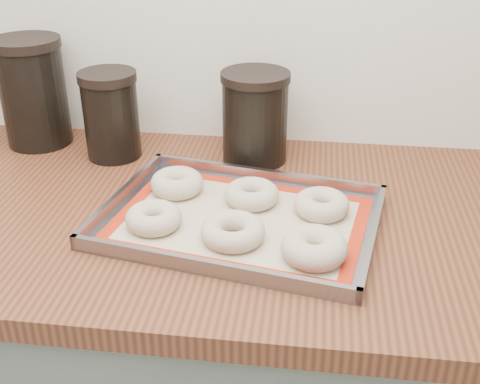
# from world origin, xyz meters

# --- Properties ---
(countertop) EXTENTS (3.06, 0.68, 0.04)m
(countertop) POSITION_xyz_m (0.00, 1.68, 0.88)
(countertop) COLOR brown
(countertop) RESTS_ON cabinet
(baking_tray) EXTENTS (0.51, 0.41, 0.03)m
(baking_tray) POSITION_xyz_m (0.20, 1.63, 0.91)
(baking_tray) COLOR gray
(baking_tray) RESTS_ON countertop
(baking_mat) EXTENTS (0.47, 0.36, 0.00)m
(baking_mat) POSITION_xyz_m (0.20, 1.63, 0.90)
(baking_mat) COLOR #C6B793
(baking_mat) RESTS_ON baking_tray
(bagel_front_left) EXTENTS (0.13, 0.13, 0.04)m
(bagel_front_left) POSITION_xyz_m (0.06, 1.59, 0.92)
(bagel_front_left) COLOR beige
(bagel_front_left) RESTS_ON baking_mat
(bagel_front_mid) EXTENTS (0.14, 0.14, 0.04)m
(bagel_front_mid) POSITION_xyz_m (0.20, 1.56, 0.92)
(bagel_front_mid) COLOR beige
(bagel_front_mid) RESTS_ON baking_mat
(bagel_front_right) EXTENTS (0.14, 0.14, 0.04)m
(bagel_front_right) POSITION_xyz_m (0.33, 1.53, 0.93)
(bagel_front_right) COLOR beige
(bagel_front_right) RESTS_ON baking_mat
(bagel_back_left) EXTENTS (0.10, 0.10, 0.04)m
(bagel_back_left) POSITION_xyz_m (0.07, 1.72, 0.92)
(bagel_back_left) COLOR beige
(bagel_back_left) RESTS_ON baking_mat
(bagel_back_mid) EXTENTS (0.11, 0.11, 0.04)m
(bagel_back_mid) POSITION_xyz_m (0.22, 1.69, 0.92)
(bagel_back_mid) COLOR beige
(bagel_back_mid) RESTS_ON baking_mat
(bagel_back_right) EXTENTS (0.13, 0.13, 0.04)m
(bagel_back_right) POSITION_xyz_m (0.34, 1.67, 0.92)
(bagel_back_right) COLOR beige
(bagel_back_right) RESTS_ON baking_mat
(canister_left) EXTENTS (0.15, 0.15, 0.23)m
(canister_left) POSITION_xyz_m (-0.28, 1.92, 1.02)
(canister_left) COLOR black
(canister_left) RESTS_ON countertop
(canister_mid) EXTENTS (0.12, 0.12, 0.18)m
(canister_mid) POSITION_xyz_m (-0.10, 1.87, 0.99)
(canister_mid) COLOR black
(canister_mid) RESTS_ON countertop
(canister_right) EXTENTS (0.14, 0.14, 0.19)m
(canister_right) POSITION_xyz_m (0.20, 1.89, 0.99)
(canister_right) COLOR black
(canister_right) RESTS_ON countertop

